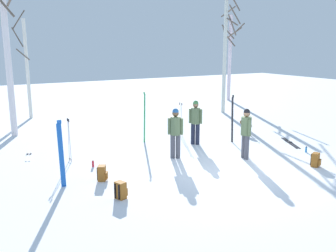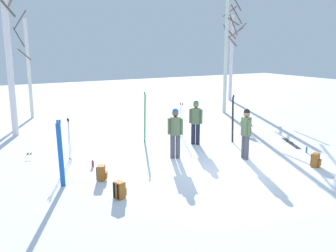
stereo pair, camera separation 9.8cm
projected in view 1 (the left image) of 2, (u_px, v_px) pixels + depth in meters
ground_plane at (228, 173)px, 11.16m from camera, size 60.00×60.00×0.00m
person_0 at (175, 130)px, 12.41m from camera, size 0.46×0.34×1.72m
person_1 at (246, 130)px, 12.36m from camera, size 0.34×0.51×1.72m
person_2 at (195, 119)px, 14.18m from camera, size 0.40×0.40×1.72m
dog at (245, 125)px, 15.93m from camera, size 0.30×0.89×0.57m
ski_pair_planted_0 at (232, 119)px, 14.53m from camera, size 0.06×0.22×1.88m
ski_pair_planted_1 at (61, 154)px, 9.87m from camera, size 0.17×0.03×1.86m
ski_pair_planted_2 at (145, 117)px, 14.60m from camera, size 0.19×0.18×2.00m
ski_pair_lying_0 at (290, 143)px, 14.54m from camera, size 0.89×1.55×0.05m
ski_pair_lying_1 at (29, 154)px, 13.06m from camera, size 0.56×1.78×0.05m
ski_poles_0 at (181, 118)px, 15.56m from camera, size 0.07×0.26×1.42m
ski_poles_1 at (69, 139)px, 12.09m from camera, size 0.07×0.25×1.45m
backpack_0 at (102, 173)px, 10.49m from camera, size 0.34×0.33×0.44m
backpack_1 at (121, 190)px, 9.26m from camera, size 0.33×0.31×0.44m
backpack_2 at (316, 160)px, 11.70m from camera, size 0.32×0.34×0.44m
water_bottle_0 at (93, 164)px, 11.69m from camera, size 0.07×0.07×0.22m
water_bottle_1 at (306, 150)px, 13.27m from camera, size 0.06×0.06×0.22m
birch_tree_0 at (6, 36)px, 14.85m from camera, size 1.67×1.48×7.83m
birch_tree_1 at (27, 67)px, 18.97m from camera, size 0.78×1.14×5.53m
birch_tree_2 at (226, 50)px, 20.41m from camera, size 1.27×1.31×6.79m
birch_tree_3 at (230, 55)px, 25.23m from camera, size 1.44×1.40×6.37m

